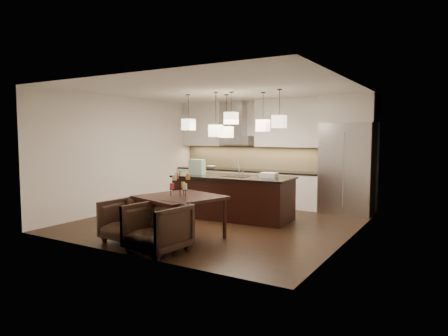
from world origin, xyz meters
The scene contains 37 objects.
floor centered at (0.00, 0.00, -0.01)m, with size 5.50×5.50×0.02m, color black.
ceiling centered at (0.00, 0.00, 2.81)m, with size 5.50×5.50×0.02m, color white.
wall_back centered at (0.00, 2.76, 1.40)m, with size 5.50×0.02×2.80m, color silver.
wall_front centered at (0.00, -2.76, 1.40)m, with size 5.50×0.02×2.80m, color silver.
wall_left centered at (-2.76, 0.00, 1.40)m, with size 0.02×5.50×2.80m, color silver.
wall_right centered at (2.76, 0.00, 1.40)m, with size 0.02×5.50×2.80m, color silver.
refrigerator centered at (2.10, 2.38, 1.07)m, with size 1.20×0.72×2.15m, color #B7B7BA.
fridge_panel centered at (2.10, 2.38, 2.47)m, with size 1.26×0.72×0.65m, color silver.
lower_cabinets centered at (-0.62, 2.43, 0.44)m, with size 4.21×0.62×0.88m, color silver.
countertop centered at (-0.62, 2.43, 0.90)m, with size 4.21×0.66×0.04m, color black.
backsplash centered at (-0.62, 2.73, 1.24)m, with size 4.21×0.02×0.63m, color tan.
upper_cab_left centered at (-2.10, 2.57, 2.17)m, with size 1.25×0.35×1.25m, color silver.
upper_cab_right centered at (0.55, 2.57, 2.17)m, with size 1.86×0.35×1.25m, color silver.
hood_canopy centered at (-0.93, 2.48, 1.72)m, with size 0.90×0.52×0.24m, color #B7B7BA.
hood_chimney centered at (-0.93, 2.59, 2.32)m, with size 0.30×0.28×0.96m, color #B7B7BA.
fruit_bowl centered at (-1.74, 2.38, 0.95)m, with size 0.26×0.26×0.06m, color silver.
island_body centered at (0.06, 0.50, 0.45)m, with size 2.58×1.03×0.91m, color black.
island_top centered at (0.06, 0.50, 0.93)m, with size 2.67×1.12×0.04m, color black.
faucet centered at (0.15, 0.61, 1.15)m, with size 0.10×0.25×0.39m, color silver, non-canonical shape.
tote_bag centered at (-0.84, 0.38, 1.13)m, with size 0.35×0.19×0.35m, color #216645.
food_container centered at (0.87, 0.62, 1.00)m, with size 0.35×0.25×0.10m, color silver.
dining_table centered at (0.11, -1.53, 0.39)m, with size 1.29×1.29×0.77m, color black, non-canonical shape.
candelabra centered at (0.11, -1.53, 1.00)m, with size 0.37×0.37×0.45m, color black, non-canonical shape.
candle_a centered at (0.25, -1.57, 0.96)m, with size 0.08×0.08×0.10m, color beige.
candle_b centered at (0.08, -1.39, 0.96)m, with size 0.08×0.08×0.10m, color #BD7B2D.
candle_c centered at (0.01, -1.62, 0.96)m, with size 0.08×0.08×0.10m, color #B02B2B.
candle_d centered at (0.25, -1.47, 1.12)m, with size 0.08×0.08×0.10m, color #BD7B2D.
candle_e centered at (-0.01, -1.47, 1.12)m, with size 0.08×0.08×0.10m, color #B02B2B.
candle_f centered at (0.10, -1.66, 1.12)m, with size 0.08×0.08×0.10m, color beige.
armchair_left centered at (-0.55, -2.14, 0.37)m, with size 0.78×0.81×0.73m, color black.
armchair_right centered at (0.31, -2.39, 0.39)m, with size 0.84×0.87×0.79m, color black.
pendant_a centered at (-1.05, 0.34, 2.11)m, with size 0.24×0.24×0.26m, color #FFE4BB.
pendant_b centered at (-0.30, 0.81, 1.93)m, with size 0.24×0.24×0.26m, color #FFE4BB.
pendant_c centered at (0.07, 0.39, 2.23)m, with size 0.24×0.24×0.26m, color #FFE4BB.
pendant_d centered at (0.64, 0.81, 2.07)m, with size 0.24×0.24×0.26m, color #FFE4BB.
pendant_e centered at (1.18, 0.42, 2.14)m, with size 0.24×0.24×0.26m, color #FFE4BB.
pendant_f centered at (-0.23, 0.24, 1.96)m, with size 0.24×0.24×0.26m, color #FFE4BB.
Camera 1 is at (4.44, -7.20, 1.88)m, focal length 32.00 mm.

